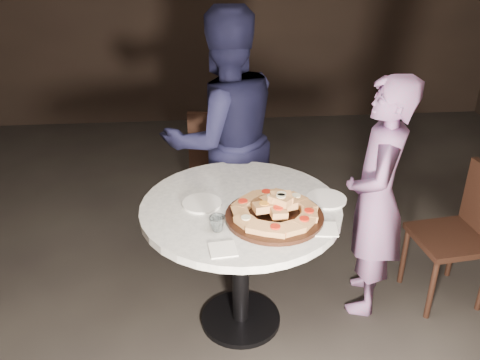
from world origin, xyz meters
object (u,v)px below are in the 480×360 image
at_px(water_glass, 217,224).
at_px(chair_far, 219,154).
at_px(focaccia_pile, 275,209).
at_px(chair_right, 465,228).
at_px(diner_navy, 224,138).
at_px(diner_teal, 376,199).
at_px(table, 241,229).
at_px(serving_board, 274,217).

bearing_deg(water_glass, chair_far, 87.15).
height_order(focaccia_pile, chair_far, focaccia_pile).
height_order(water_glass, chair_far, chair_far).
distance_m(chair_right, diner_navy, 1.62).
relative_size(water_glass, chair_right, 0.09).
height_order(focaccia_pile, diner_teal, diner_teal).
bearing_deg(chair_right, table, -91.10).
bearing_deg(water_glass, diner_navy, 85.03).
bearing_deg(focaccia_pile, water_glass, -164.19).
xyz_separation_m(chair_far, diner_teal, (0.87, -1.15, 0.22)).
relative_size(chair_far, diner_navy, 0.52).
distance_m(chair_far, diner_teal, 1.46).
bearing_deg(chair_far, table, 101.17).
xyz_separation_m(chair_right, diner_teal, (-0.59, -0.01, 0.24)).
bearing_deg(chair_far, water_glass, 95.59).
bearing_deg(table, chair_far, 92.73).
bearing_deg(table, diner_teal, 9.52).
bearing_deg(serving_board, chair_far, 98.87).
distance_m(serving_board, focaccia_pile, 0.05).
distance_m(table, water_glass, 0.33).
bearing_deg(diner_navy, water_glass, 66.36).
height_order(serving_board, diner_teal, diner_teal).
relative_size(serving_board, focaccia_pile, 1.11).
bearing_deg(table, water_glass, -120.51).
height_order(serving_board, diner_navy, diner_navy).
bearing_deg(diner_teal, diner_navy, -109.44).
bearing_deg(diner_teal, chair_right, 109.63).
xyz_separation_m(focaccia_pile, chair_right, (1.23, 0.29, -0.37)).
bearing_deg(water_glass, focaccia_pile, 15.81).
height_order(focaccia_pile, water_glass, focaccia_pile).
xyz_separation_m(focaccia_pile, diner_teal, (0.64, 0.28, -0.13)).
distance_m(table, serving_board, 0.27).
bearing_deg(water_glass, chair_right, 13.91).
xyz_separation_m(table, chair_far, (-0.06, 1.29, -0.14)).
distance_m(chair_far, chair_right, 1.85).
xyz_separation_m(table, diner_teal, (0.80, 0.13, 0.08)).
bearing_deg(chair_right, diner_teal, -95.99).
bearing_deg(chair_far, diner_teal, 135.34).
bearing_deg(diner_teal, water_glass, -50.14).
relative_size(serving_board, diner_teal, 0.34).
distance_m(water_glass, chair_far, 1.56).
xyz_separation_m(serving_board, diner_navy, (-0.21, 0.95, 0.04)).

